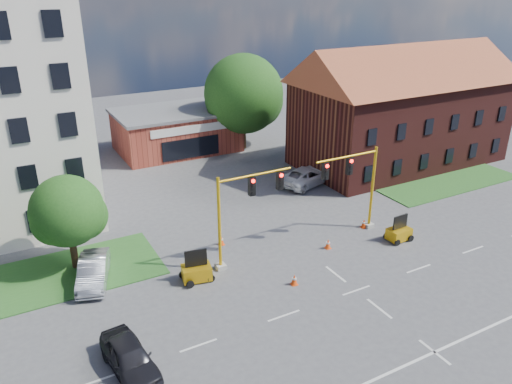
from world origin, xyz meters
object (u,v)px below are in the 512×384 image
at_px(signal_mast_west, 243,207).
at_px(trailer_east, 399,233).
at_px(pickup_white, 307,176).
at_px(trailer_west, 197,271).
at_px(signal_mast_east, 355,182).
at_px(sedan_dark, 130,357).

bearing_deg(signal_mast_west, trailer_east, -13.10).
height_order(signal_mast_west, trailer_east, signal_mast_west).
xyz_separation_m(signal_mast_west, trailer_east, (10.87, -2.53, -3.35)).
bearing_deg(pickup_white, trailer_west, 107.07).
distance_m(trailer_west, trailer_east, 14.48).
height_order(signal_mast_east, trailer_west, signal_mast_east).
xyz_separation_m(signal_mast_east, sedan_dark, (-17.79, -6.05, -3.17)).
relative_size(signal_mast_west, trailer_west, 3.14).
distance_m(trailer_west, sedan_dark, 7.92).
relative_size(trailer_west, sedan_dark, 0.45).
bearing_deg(pickup_white, sedan_dark, 110.58).
relative_size(trailer_west, trailer_east, 1.08).
height_order(signal_mast_east, trailer_east, signal_mast_east).
bearing_deg(pickup_white, signal_mast_east, 149.15).
relative_size(signal_mast_east, trailer_east, 3.40).
xyz_separation_m(trailer_west, sedan_dark, (-5.62, -5.58, 0.13)).
relative_size(signal_mast_west, sedan_dark, 1.42).
bearing_deg(trailer_west, sedan_dark, -123.95).
height_order(trailer_east, pickup_white, trailer_east).
xyz_separation_m(signal_mast_west, trailer_west, (-3.46, -0.48, -3.30)).
bearing_deg(signal_mast_west, sedan_dark, -146.30).
height_order(trailer_west, trailer_east, trailer_west).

